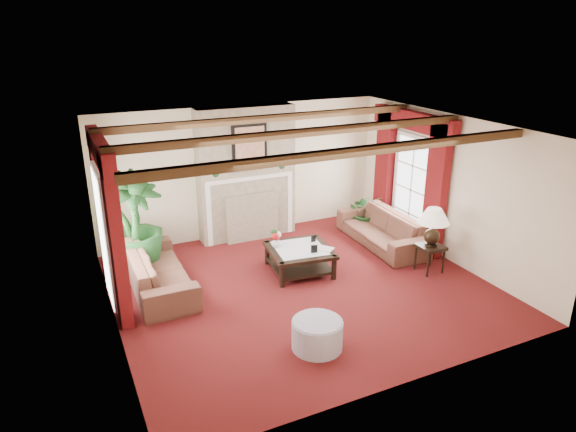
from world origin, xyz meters
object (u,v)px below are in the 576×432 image
potted_palm (136,245)px  coffee_table (299,260)px  sofa_left (157,264)px  ottoman (317,335)px  side_table (429,258)px  sofa_right (382,224)px

potted_palm → coffee_table: 2.91m
sofa_left → ottoman: bearing=-148.8°
sofa_left → potted_palm: (-0.21, 0.77, 0.06)m
potted_palm → ottoman: bearing=-62.3°
ottoman → sofa_left: bearing=120.9°
coffee_table → ottoman: coffee_table is taller
potted_palm → ottoman: (1.80, -3.43, -0.30)m
coffee_table → side_table: 2.33m
coffee_table → side_table: size_ratio=2.16×
potted_palm → ottoman: 3.89m
potted_palm → side_table: 5.23m
coffee_table → sofa_left: bearing=176.8°
sofa_left → side_table: size_ratio=4.52×
sofa_left → coffee_table: 2.47m
sofa_left → side_table: (4.52, -1.45, -0.19)m
sofa_left → coffee_table: size_ratio=2.10×
sofa_right → coffee_table: 2.09m
ottoman → side_table: bearing=22.4°
coffee_table → ottoman: 2.35m
sofa_left → sofa_right: bearing=-90.4°
coffee_table → sofa_right: bearing=18.5°
potted_palm → coffee_table: (2.62, -1.23, -0.29)m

